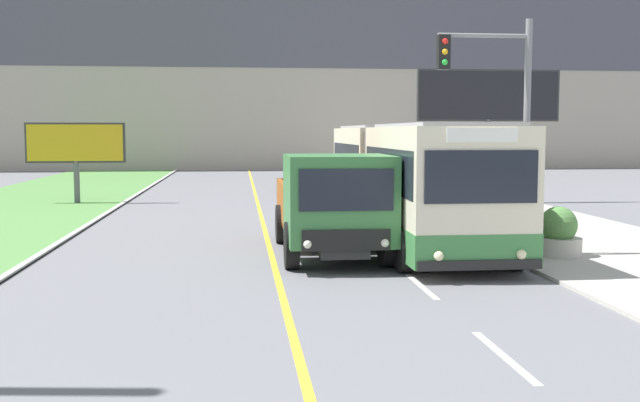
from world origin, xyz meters
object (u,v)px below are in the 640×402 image
at_px(city_bus, 408,181).
at_px(planter_round_second, 495,214).
at_px(billboard_large, 488,100).
at_px(billboard_small, 76,145).
at_px(dump_truck, 334,207).
at_px(traffic_light_mast, 500,106).
at_px(planter_round_near, 558,234).
at_px(planter_round_third, 447,201).
at_px(car_distant, 335,179).

xyz_separation_m(city_bus, planter_round_second, (2.84, 0.84, -1.04)).
distance_m(billboard_large, billboard_small, 17.39).
relative_size(city_bus, planter_round_second, 11.11).
distance_m(dump_truck, traffic_light_mast, 4.62).
bearing_deg(planter_round_near, billboard_small, 132.88).
xyz_separation_m(billboard_large, planter_round_second, (-2.87, -9.28, -3.76)).
distance_m(billboard_small, planter_round_near, 21.07).
xyz_separation_m(city_bus, planter_round_third, (2.65, 5.41, -1.07)).
bearing_deg(planter_round_second, car_distant, 101.29).
height_order(dump_truck, planter_round_second, dump_truck).
xyz_separation_m(car_distant, billboard_large, (5.80, -5.39, 3.65)).
height_order(billboard_small, planter_round_second, billboard_small).
height_order(billboard_small, planter_round_near, billboard_small).
bearing_deg(billboard_large, traffic_light_mast, -107.67).
bearing_deg(city_bus, planter_round_third, 63.84).
height_order(dump_truck, car_distant, dump_truck).
relative_size(planter_round_near, planter_round_third, 1.09).
distance_m(car_distant, billboard_large, 8.72).
distance_m(dump_truck, planter_round_third, 10.11).
relative_size(dump_truck, planter_round_second, 5.85).
relative_size(car_distant, planter_round_third, 3.98).
height_order(city_bus, car_distant, city_bus).
relative_size(city_bus, traffic_light_mast, 2.27).
distance_m(traffic_light_mast, billboard_large, 14.10).
distance_m(traffic_light_mast, planter_round_second, 5.31).
bearing_deg(traffic_light_mast, dump_truck, 179.31).
relative_size(dump_truck, traffic_light_mast, 1.20).
relative_size(traffic_light_mast, planter_round_near, 4.82).
distance_m(dump_truck, car_distant, 18.92).
distance_m(traffic_light_mast, planter_round_third, 9.30).
bearing_deg(billboard_small, city_bus, -45.34).
bearing_deg(billboard_small, billboard_large, -5.08).
bearing_deg(car_distant, city_bus, -89.68).
distance_m(city_bus, planter_round_near, 4.76).
height_order(billboard_large, billboard_small, billboard_large).
height_order(car_distant, billboard_small, billboard_small).
relative_size(planter_round_near, planter_round_second, 1.01).
bearing_deg(planter_round_third, planter_round_second, -87.66).
distance_m(dump_truck, planter_round_second, 6.78).
bearing_deg(planter_round_third, traffic_light_mast, -97.93).
bearing_deg(dump_truck, car_distant, 82.58).
xyz_separation_m(car_distant, planter_round_second, (2.93, -14.67, -0.10)).
bearing_deg(billboard_small, planter_round_second, -36.99).
height_order(city_bus, planter_round_second, city_bus).
bearing_deg(planter_round_third, car_distant, 105.18).
xyz_separation_m(planter_round_second, planter_round_third, (-0.19, 4.57, -0.03)).
height_order(dump_truck, traffic_light_mast, traffic_light_mast).
height_order(billboard_large, planter_round_third, billboard_large).
bearing_deg(city_bus, billboard_small, 134.66).
relative_size(city_bus, dump_truck, 1.90).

